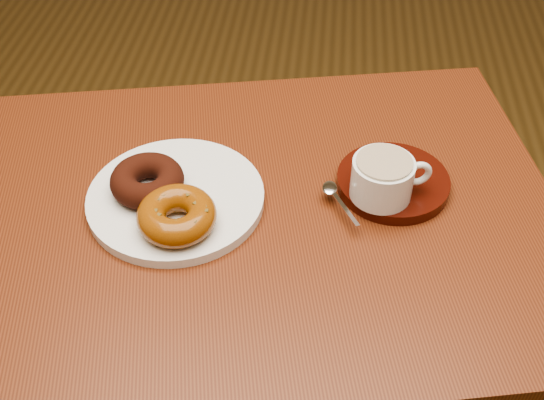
# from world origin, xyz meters

# --- Properties ---
(cafe_table) EXTENTS (0.97, 0.81, 0.81)m
(cafe_table) POSITION_xyz_m (-0.17, 0.08, 0.68)
(cafe_table) COLOR #602B14
(cafe_table) RESTS_ON ground
(donut_plate) EXTENTS (0.30, 0.30, 0.02)m
(donut_plate) POSITION_xyz_m (-0.28, 0.08, 0.82)
(donut_plate) COLOR white
(donut_plate) RESTS_ON cafe_table
(donut_cinnamon) EXTENTS (0.12, 0.12, 0.04)m
(donut_cinnamon) POSITION_xyz_m (-0.32, 0.09, 0.84)
(donut_cinnamon) COLOR #34120A
(donut_cinnamon) RESTS_ON donut_plate
(donut_caramel) EXTENTS (0.12, 0.12, 0.04)m
(donut_caramel) POSITION_xyz_m (-0.27, 0.02, 0.84)
(donut_caramel) COLOR brown
(donut_caramel) RESTS_ON donut_plate
(saucer) EXTENTS (0.18, 0.18, 0.02)m
(saucer) POSITION_xyz_m (0.03, 0.15, 0.82)
(saucer) COLOR #330C07
(saucer) RESTS_ON cafe_table
(coffee_cup) EXTENTS (0.11, 0.09, 0.06)m
(coffee_cup) POSITION_xyz_m (0.01, 0.11, 0.86)
(coffee_cup) COLOR white
(coffee_cup) RESTS_ON saucer
(teaspoon) EXTENTS (0.05, 0.09, 0.01)m
(teaspoon) POSITION_xyz_m (-0.06, 0.10, 0.83)
(teaspoon) COLOR silver
(teaspoon) RESTS_ON saucer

